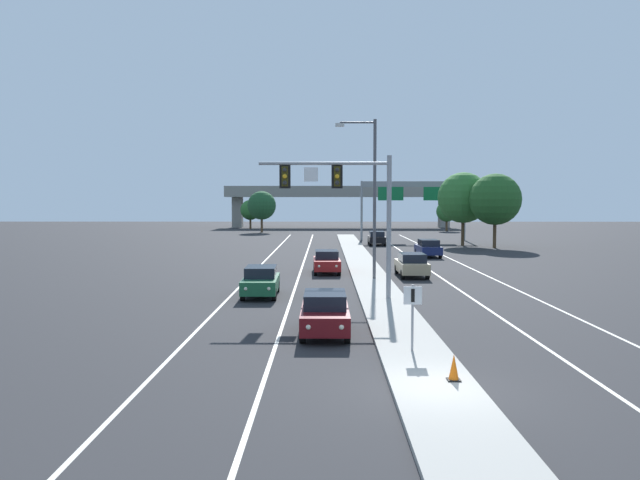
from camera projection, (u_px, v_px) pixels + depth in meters
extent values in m
plane|color=#28282B|center=(435.00, 391.00, 16.68)|extent=(260.00, 260.00, 0.00)
cube|color=#9E9B93|center=(378.00, 291.00, 34.64)|extent=(2.40, 110.00, 0.15)
cube|color=silver|center=(299.00, 276.00, 41.67)|extent=(0.14, 100.00, 0.01)
cube|color=silver|center=(439.00, 277.00, 41.60)|extent=(0.14, 100.00, 0.01)
cube|color=silver|center=(250.00, 276.00, 41.69)|extent=(0.14, 100.00, 0.01)
cube|color=silver|center=(489.00, 277.00, 41.57)|extent=(0.14, 100.00, 0.01)
cylinder|color=gray|center=(389.00, 227.00, 31.32)|extent=(0.24, 0.24, 7.20)
cylinder|color=gray|center=(324.00, 163.00, 31.14)|extent=(6.54, 0.16, 0.16)
cube|color=black|center=(337.00, 176.00, 31.21)|extent=(0.56, 0.06, 1.20)
cube|color=#38330F|center=(337.00, 176.00, 31.17)|extent=(0.32, 0.32, 1.00)
sphere|color=#282828|center=(337.00, 170.00, 30.98)|extent=(0.22, 0.22, 0.22)
sphere|color=#F2A819|center=(337.00, 176.00, 31.00)|extent=(0.22, 0.22, 0.22)
sphere|color=#282828|center=(337.00, 183.00, 31.02)|extent=(0.22, 0.22, 0.22)
cube|color=black|center=(285.00, 176.00, 31.23)|extent=(0.56, 0.06, 1.20)
cube|color=#38330F|center=(285.00, 176.00, 31.19)|extent=(0.32, 0.32, 1.00)
sphere|color=#282828|center=(285.00, 170.00, 31.00)|extent=(0.22, 0.22, 0.22)
sphere|color=#F2A819|center=(285.00, 176.00, 31.02)|extent=(0.22, 0.22, 0.22)
sphere|color=#282828|center=(285.00, 183.00, 31.04)|extent=(0.22, 0.22, 0.22)
cube|color=white|center=(311.00, 174.00, 31.16)|extent=(0.70, 0.04, 0.70)
cylinder|color=gray|center=(412.00, 318.00, 20.46)|extent=(0.08, 0.08, 2.20)
cube|color=white|center=(413.00, 295.00, 20.38)|extent=(0.60, 0.03, 0.60)
cube|color=black|center=(413.00, 295.00, 20.36)|extent=(0.12, 0.01, 0.44)
cylinder|color=#4C4C51|center=(375.00, 199.00, 39.10)|extent=(0.20, 0.20, 10.00)
cylinder|color=#4C4C51|center=(357.00, 122.00, 38.80)|extent=(2.20, 0.12, 0.12)
cube|color=#B7B7B2|center=(340.00, 125.00, 38.82)|extent=(0.56, 0.28, 0.20)
cube|color=#5B0F14|center=(325.00, 317.00, 23.74)|extent=(1.80, 4.40, 0.70)
cube|color=black|center=(325.00, 299.00, 23.92)|extent=(1.58, 2.38, 0.56)
sphere|color=#EAE5C6|center=(342.00, 327.00, 21.56)|extent=(0.18, 0.18, 0.18)
sphere|color=#EAE5C6|center=(308.00, 327.00, 21.57)|extent=(0.18, 0.18, 0.18)
cylinder|color=black|center=(347.00, 334.00, 22.26)|extent=(0.22, 0.64, 0.64)
cylinder|color=black|center=(303.00, 334.00, 22.27)|extent=(0.22, 0.64, 0.64)
cylinder|color=black|center=(345.00, 318.00, 25.26)|extent=(0.22, 0.64, 0.64)
cylinder|color=black|center=(305.00, 318.00, 25.27)|extent=(0.22, 0.64, 0.64)
cube|color=#195633|center=(261.00, 284.00, 33.06)|extent=(1.89, 4.44, 0.70)
cube|color=black|center=(261.00, 272.00, 33.24)|extent=(1.63, 2.41, 0.56)
sphere|color=#EAE5C6|center=(269.00, 289.00, 30.89)|extent=(0.18, 0.18, 0.18)
sphere|color=#EAE5C6|center=(246.00, 289.00, 30.87)|extent=(0.18, 0.18, 0.18)
cylinder|color=black|center=(274.00, 295.00, 31.60)|extent=(0.23, 0.64, 0.64)
cylinder|color=black|center=(243.00, 295.00, 31.58)|extent=(0.23, 0.64, 0.64)
cylinder|color=black|center=(277.00, 286.00, 34.59)|extent=(0.23, 0.64, 0.64)
cylinder|color=black|center=(249.00, 286.00, 34.57)|extent=(0.23, 0.64, 0.64)
cube|color=maroon|center=(327.00, 264.00, 43.57)|extent=(1.93, 4.45, 0.70)
cube|color=black|center=(327.00, 254.00, 43.75)|extent=(1.65, 2.42, 0.56)
sphere|color=#EAE5C6|center=(336.00, 266.00, 41.41)|extent=(0.18, 0.18, 0.18)
sphere|color=#EAE5C6|center=(319.00, 266.00, 41.38)|extent=(0.18, 0.18, 0.18)
cylinder|color=black|center=(339.00, 271.00, 42.12)|extent=(0.24, 0.65, 0.64)
cylinder|color=black|center=(316.00, 271.00, 42.08)|extent=(0.24, 0.65, 0.64)
cylinder|color=black|center=(337.00, 266.00, 45.11)|extent=(0.24, 0.65, 0.64)
cylinder|color=black|center=(315.00, 266.00, 45.07)|extent=(0.24, 0.65, 0.64)
cube|color=tan|center=(412.00, 267.00, 41.58)|extent=(1.85, 4.42, 0.70)
cube|color=black|center=(412.00, 258.00, 41.32)|extent=(1.61, 2.39, 0.56)
sphere|color=#EAE5C6|center=(399.00, 263.00, 43.75)|extent=(0.18, 0.18, 0.18)
sphere|color=#EAE5C6|center=(415.00, 263.00, 43.75)|extent=(0.18, 0.18, 0.18)
cylinder|color=black|center=(397.00, 269.00, 43.09)|extent=(0.23, 0.64, 0.64)
cylinder|color=black|center=(420.00, 269.00, 43.10)|extent=(0.23, 0.64, 0.64)
cylinder|color=black|center=(403.00, 274.00, 40.10)|extent=(0.23, 0.64, 0.64)
cylinder|color=black|center=(427.00, 274.00, 40.11)|extent=(0.23, 0.64, 0.64)
cube|color=#141E4C|center=(428.00, 249.00, 55.90)|extent=(1.89, 4.44, 0.70)
cube|color=black|center=(429.00, 243.00, 55.64)|extent=(1.63, 2.41, 0.56)
sphere|color=#EAE5C6|center=(418.00, 247.00, 58.06)|extent=(0.18, 0.18, 0.18)
sphere|color=#EAE5C6|center=(430.00, 247.00, 58.07)|extent=(0.18, 0.18, 0.18)
cylinder|color=black|center=(416.00, 252.00, 57.41)|extent=(0.23, 0.64, 0.64)
cylinder|color=black|center=(434.00, 252.00, 57.43)|extent=(0.23, 0.64, 0.64)
cylinder|color=black|center=(422.00, 255.00, 54.41)|extent=(0.23, 0.64, 0.64)
cylinder|color=black|center=(440.00, 255.00, 54.43)|extent=(0.23, 0.64, 0.64)
cube|color=black|center=(377.00, 239.00, 70.45)|extent=(1.85, 4.42, 0.70)
cube|color=black|center=(377.00, 234.00, 70.19)|extent=(1.61, 2.39, 0.56)
sphere|color=#EAE5C6|center=(370.00, 238.00, 72.63)|extent=(0.18, 0.18, 0.18)
sphere|color=#EAE5C6|center=(380.00, 238.00, 72.61)|extent=(0.18, 0.18, 0.18)
cylinder|color=black|center=(369.00, 241.00, 71.98)|extent=(0.23, 0.64, 0.64)
cylinder|color=black|center=(383.00, 241.00, 71.95)|extent=(0.23, 0.64, 0.64)
cylinder|color=black|center=(370.00, 243.00, 68.99)|extent=(0.23, 0.64, 0.64)
cylinder|color=black|center=(385.00, 243.00, 68.96)|extent=(0.23, 0.64, 0.64)
cube|color=black|center=(454.00, 380.00, 17.16)|extent=(0.36, 0.36, 0.04)
cone|color=orange|center=(454.00, 367.00, 17.14)|extent=(0.28, 0.28, 0.70)
cylinder|color=gray|center=(362.00, 211.00, 78.57)|extent=(0.28, 0.28, 7.50)
cylinder|color=gray|center=(465.00, 211.00, 78.47)|extent=(0.28, 0.28, 7.50)
cube|color=gray|center=(413.00, 184.00, 78.30)|extent=(13.00, 0.36, 0.70)
cube|color=#0F6033|center=(391.00, 194.00, 78.20)|extent=(3.20, 0.08, 1.70)
cube|color=#0F6033|center=(436.00, 194.00, 78.16)|extent=(3.20, 0.08, 1.70)
cube|color=gray|center=(341.00, 194.00, 115.41)|extent=(42.40, 6.40, 1.10)
cube|color=gray|center=(341.00, 188.00, 112.35)|extent=(42.40, 0.36, 0.90)
cube|color=gray|center=(238.00, 212.00, 115.77)|extent=(1.80, 2.40, 5.65)
cube|color=gray|center=(444.00, 212.00, 115.48)|extent=(1.80, 2.40, 5.65)
cylinder|color=#4C3823|center=(447.00, 225.00, 102.02)|extent=(0.36, 0.36, 1.87)
sphere|color=#2D6B2D|center=(447.00, 211.00, 101.87)|extent=(3.42, 3.42, 3.42)
cylinder|color=#4C3823|center=(250.00, 223.00, 109.87)|extent=(0.36, 0.36, 1.93)
sphere|color=#2D6B2D|center=(250.00, 210.00, 109.72)|extent=(3.53, 3.53, 3.53)
cylinder|color=#4C3823|center=(262.00, 225.00, 97.67)|extent=(0.36, 0.36, 2.46)
sphere|color=#1E4C28|center=(262.00, 205.00, 97.47)|extent=(4.49, 4.49, 4.49)
cylinder|color=#4C3823|center=(495.00, 234.00, 66.18)|extent=(0.36, 0.36, 2.99)
sphere|color=#235623|center=(495.00, 199.00, 65.94)|extent=(5.47, 5.47, 5.47)
cylinder|color=#4C3823|center=(463.00, 232.00, 69.64)|extent=(0.36, 0.36, 3.10)
sphere|color=#2D6B2D|center=(463.00, 198.00, 69.39)|extent=(5.67, 5.67, 5.67)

